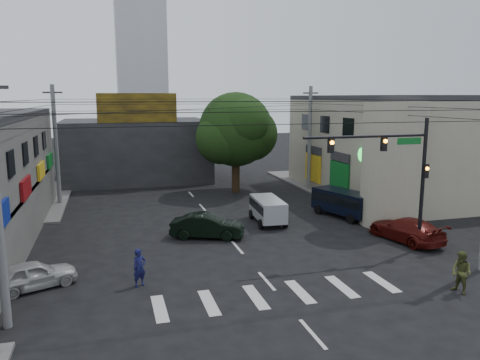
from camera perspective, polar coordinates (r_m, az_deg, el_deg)
name	(u,v)px	position (r m, az deg, el deg)	size (l,w,h in m)	color
ground	(248,259)	(24.48, 0.94, -9.66)	(160.00, 160.00, 0.00)	black
sidewalk_far_right	(370,181)	(47.75, 15.58, -0.16)	(16.00, 16.00, 0.15)	#514F4C
building_right	(403,147)	(43.07, 19.28, 3.84)	(14.00, 18.00, 8.00)	gray
corner_column	(393,164)	(31.76, 18.16, 1.86)	(4.00, 4.00, 8.00)	gray
building_far	(136,150)	(48.42, -12.57, 3.61)	(14.00, 10.00, 6.00)	#232326
billboard	(137,108)	(43.25, -12.41, 8.58)	(7.00, 0.30, 2.60)	olive
tower_distant	(140,22)	(93.31, -12.15, 18.36)	(9.00, 9.00, 44.00)	silver
street_tree	(236,130)	(40.58, -0.53, 6.15)	(6.40, 6.40, 8.70)	black
traffic_gantry	(397,164)	(25.78, 18.56, 1.89)	(7.10, 0.35, 7.20)	black
utility_pole_far_left	(56,146)	(38.43, -21.51, 3.91)	(0.32, 0.32, 9.20)	#59595B
utility_pole_far_right	(310,139)	(41.91, 8.47, 4.97)	(0.32, 0.32, 9.20)	#59595B
dark_sedan	(207,226)	(27.96, -4.00, -5.62)	(4.57, 2.92, 1.42)	black
white_compact	(33,275)	(22.67, -23.92, -10.53)	(3.95, 2.77, 1.25)	#B2B2AE
maroon_sedan	(406,229)	(28.91, 19.57, -5.70)	(2.83, 5.10, 1.40)	#4E0F0B
silver_minivan	(268,211)	(31.06, 3.41, -3.80)	(1.84, 3.92, 1.65)	#B1B3BA
navy_van	(343,204)	(33.34, 12.49, -2.88)	(3.10, 4.94, 1.85)	black
traffic_officer	(139,268)	(21.42, -12.16, -10.41)	(0.74, 0.65, 1.71)	#131443
pedestrian_olive	(461,273)	(22.32, 25.38, -10.17)	(0.88, 1.03, 1.84)	#464A22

